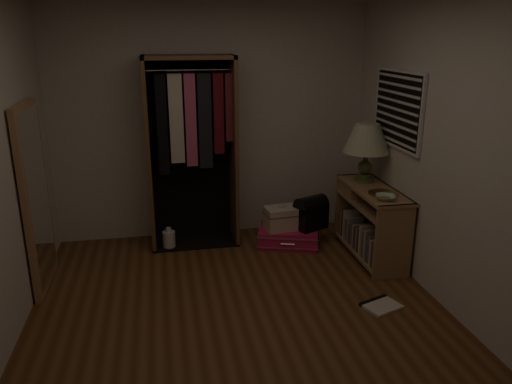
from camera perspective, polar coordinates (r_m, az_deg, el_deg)
ground at (r=4.24m, az=-1.56°, el=-14.52°), size 4.00×4.00×0.00m
room_walls at (r=3.72m, az=-0.72°, el=5.94°), size 3.52×4.02×2.60m
console_bookshelf at (r=5.38m, az=12.85°, el=-3.09°), size 0.42×1.12×0.75m
open_wardrobe at (r=5.42m, az=-7.13°, el=6.44°), size 0.97×0.50×2.05m
floor_mirror at (r=4.88m, az=-23.85°, el=-0.63°), size 0.06×0.80×1.70m
pink_suitcase at (r=5.60m, az=3.71°, el=-5.01°), size 0.77×0.65×0.20m
train_case at (r=5.48m, az=2.99°, el=-2.98°), size 0.40×0.30×0.27m
black_bag at (r=5.50m, az=6.30°, el=-2.27°), size 0.40×0.34×0.37m
table_lamp at (r=5.35m, az=12.54°, el=5.89°), size 0.52×0.52×0.62m
brass_tray at (r=5.05m, az=14.31°, el=-0.17°), size 0.32×0.32×0.02m
ceramic_bowl at (r=4.89m, az=14.58°, el=-0.61°), size 0.23×0.23×0.05m
white_jug at (r=5.57m, az=-9.91°, el=-5.37°), size 0.17×0.17×0.24m
floor_book at (r=4.56m, az=13.99°, el=-12.42°), size 0.37×0.33×0.03m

